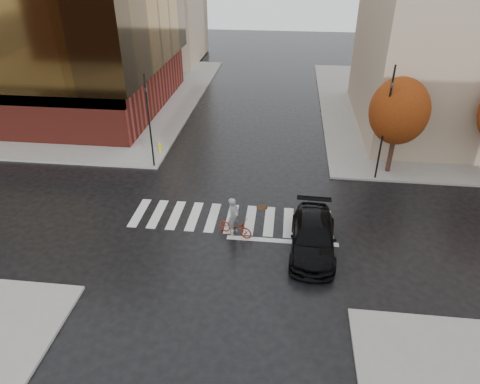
% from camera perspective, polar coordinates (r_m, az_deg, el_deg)
% --- Properties ---
extents(ground, '(120.00, 120.00, 0.00)m').
position_cam_1_polar(ground, '(24.46, -1.31, -4.23)').
color(ground, black).
rests_on(ground, ground).
extents(sidewalk_nw, '(30.00, 30.00, 0.15)m').
position_cam_1_polar(sidewalk_nw, '(49.32, -23.18, 11.87)').
color(sidewalk_nw, gray).
rests_on(sidewalk_nw, ground).
extents(crosswalk, '(12.00, 3.00, 0.01)m').
position_cam_1_polar(crosswalk, '(24.86, -1.16, -3.57)').
color(crosswalk, silver).
rests_on(crosswalk, ground).
extents(office_glass, '(27.00, 19.00, 16.00)m').
position_cam_1_polar(office_glass, '(45.64, -28.34, 20.16)').
color(office_glass, maroon).
rests_on(office_glass, sidewalk_nw).
extents(building_ne_tan, '(16.00, 16.00, 18.00)m').
position_cam_1_polar(building_ne_tan, '(39.76, 29.33, 20.12)').
color(building_ne_tan, tan).
rests_on(building_ne_tan, sidewalk_ne).
extents(tree_ne_a, '(3.80, 3.80, 6.50)m').
position_cam_1_polar(tree_ne_a, '(29.74, 20.45, 10.05)').
color(tree_ne_a, '#301D15').
rests_on(tree_ne_a, sidewalk_ne).
extents(sedan, '(2.47, 5.67, 1.62)m').
position_cam_1_polar(sedan, '(22.41, 9.69, -5.86)').
color(sedan, black).
rests_on(sedan, ground).
extents(cyclist, '(2.13, 1.42, 2.29)m').
position_cam_1_polar(cyclist, '(23.15, -0.72, -4.12)').
color(cyclist, '#99240D').
rests_on(cyclist, ground).
extents(traffic_light_nw, '(0.20, 0.18, 6.52)m').
position_cam_1_polar(traffic_light_nw, '(29.53, -12.08, 9.78)').
color(traffic_light_nw, black).
rests_on(traffic_light_nw, sidewalk_nw).
extents(traffic_light_ne, '(0.15, 0.19, 7.51)m').
position_cam_1_polar(traffic_light_ne, '(28.50, 18.90, 9.47)').
color(traffic_light_ne, black).
rests_on(traffic_light_ne, sidewalk_ne).
extents(fire_hydrant, '(0.25, 0.25, 0.72)m').
position_cam_1_polar(fire_hydrant, '(32.83, -10.63, 5.95)').
color(fire_hydrant, '#C3C40B').
rests_on(fire_hydrant, sidewalk_nw).
extents(manhole, '(0.82, 0.82, 0.01)m').
position_cam_1_polar(manhole, '(25.88, 2.94, -2.09)').
color(manhole, '#412917').
rests_on(manhole, ground).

